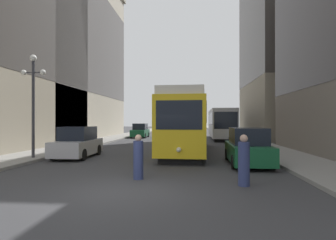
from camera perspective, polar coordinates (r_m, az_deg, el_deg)
ground_plane at (r=9.16m, az=-8.49°, el=-13.82°), size 200.00×200.00×0.00m
sidewalk_left at (r=49.65m, az=-6.23°, el=-2.57°), size 3.05×120.00×0.15m
sidewalk_right at (r=49.02m, az=11.46°, el=-2.60°), size 3.05×120.00×0.15m
streetcar at (r=20.08m, az=3.83°, el=-0.34°), size 3.14×13.11×3.89m
transit_bus at (r=34.94m, az=10.45°, el=-0.52°), size 2.80×12.24×3.45m
parked_car_left_near at (r=17.95m, az=-17.46°, el=-4.38°), size 1.96×4.31×1.82m
parked_car_left_mid at (r=37.47m, az=-5.52°, el=-2.18°), size 1.91×4.55×1.82m
parked_car_right_far at (r=14.81m, az=15.49°, el=-5.27°), size 1.95×4.71×1.82m
pedestrian_crossing_near at (r=9.99m, az=14.78°, el=-8.03°), size 0.38×0.38×1.71m
pedestrian_crossing_far at (r=10.83m, az=-5.90°, el=-7.55°), size 0.37×0.37×1.66m
lamp_post_left_near at (r=17.50m, az=-25.11°, el=5.37°), size 1.41×0.36×5.64m
building_left_corner at (r=39.28m, az=-21.93°, el=13.06°), size 12.88×23.73×21.66m
building_right_midblock at (r=41.06m, az=25.34°, el=17.28°), size 13.80×16.24×28.06m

